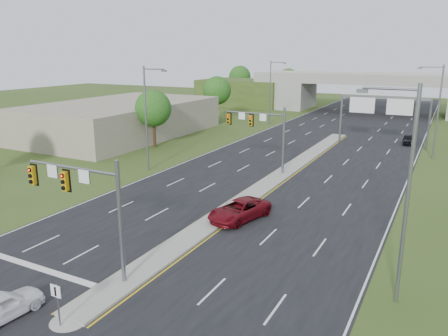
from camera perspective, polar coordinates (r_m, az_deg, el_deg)
ground at (r=25.48m, az=-12.87°, el=-14.46°), size 240.00×240.00×0.00m
road at (r=55.11m, az=11.22°, el=1.66°), size 24.00×160.00×0.02m
median at (r=44.05m, az=6.73°, el=-1.35°), size 2.00×54.00×0.16m
median_nose at (r=23.02m, az=-19.63°, el=-18.17°), size 2.00×2.00×0.16m
lane_markings at (r=49.64m, az=8.53°, el=0.35°), size 23.72×160.00×0.01m
signal_mast_near at (r=25.00m, az=-17.57°, el=-3.54°), size 6.62×0.60×7.00m
signal_mast_far at (r=45.58m, az=5.11°, el=5.21°), size 6.62×0.60×7.00m
keep_right_sign at (r=22.01m, az=-20.99°, el=-15.63°), size 0.60×0.13×2.20m
sign_gantry at (r=62.48m, az=20.04°, el=7.46°), size 11.58×0.44×6.67m
overpass at (r=98.15m, az=18.99°, el=8.94°), size 80.00×14.00×8.10m
lightpole_l_mid at (r=46.62m, az=-9.98°, el=6.97°), size 2.85×0.25×11.00m
lightpole_l_far at (r=77.21m, az=6.19°, el=10.15°), size 2.85×0.25×11.00m
lightpole_r_near at (r=22.55m, az=22.46°, el=-2.31°), size 2.85×0.25×11.00m
lightpole_r_far at (r=56.98m, az=26.03°, el=7.10°), size 2.85×0.25×11.00m
tree_l_near at (r=58.66m, az=-9.23°, el=7.67°), size 4.80×4.80×7.60m
tree_l_mid at (r=81.77m, az=-0.92°, el=10.08°), size 5.20×5.20×8.12m
tree_back_a at (r=122.78m, az=2.08°, el=11.82°), size 6.00×6.00×8.85m
tree_back_b at (r=117.45m, az=8.37°, el=11.38°), size 5.60×5.60×8.32m
commercial_building at (r=69.10m, az=-13.36°, el=6.29°), size 18.00×30.00×5.00m
car_white at (r=24.11m, az=-27.07°, el=-15.74°), size 1.97×4.12×1.36m
car_far_a at (r=33.21m, az=2.01°, el=-5.50°), size 3.80×5.88×1.51m
car_far_c at (r=65.61m, az=23.00°, el=3.45°), size 1.94×3.99×1.31m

